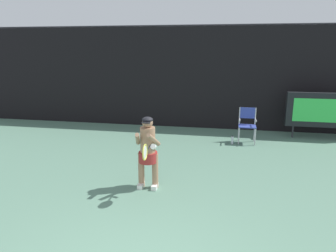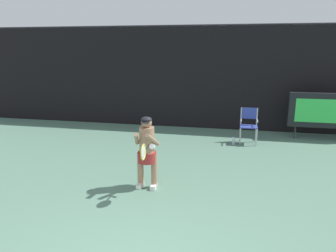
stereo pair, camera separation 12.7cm
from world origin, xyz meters
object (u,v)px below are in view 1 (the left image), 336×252
object	(u,v)px
umpire_chair	(247,123)
tennis_racket	(145,152)
tennis_player	(148,149)
water_bottle	(232,140)
scoreboard	(322,110)

from	to	relation	value
umpire_chair	tennis_racket	world-z (taller)	tennis_racket
tennis_player	water_bottle	bearing A→B (deg)	62.73
scoreboard	tennis_racket	xyz separation A→B (m)	(-4.46, -5.14, 0.04)
tennis_racket	scoreboard	bearing A→B (deg)	43.44
scoreboard	umpire_chair	size ratio (longest dim) A/B	2.04
umpire_chair	tennis_racket	bearing A→B (deg)	-116.16
scoreboard	tennis_player	bearing A→B (deg)	-134.94
umpire_chair	water_bottle	bearing A→B (deg)	-147.82
umpire_chair	tennis_player	size ratio (longest dim) A/B	0.71
tennis_player	umpire_chair	bearing A→B (deg)	59.29
scoreboard	tennis_racket	bearing A→B (deg)	-130.92
water_bottle	tennis_racket	world-z (taller)	tennis_racket
scoreboard	umpire_chair	bearing A→B (deg)	-160.17
scoreboard	umpire_chair	world-z (taller)	scoreboard
scoreboard	water_bottle	distance (m)	3.11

